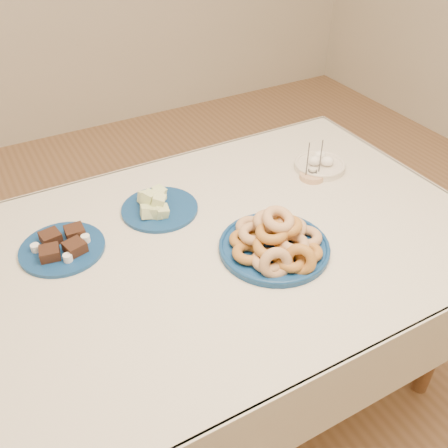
{
  "coord_description": "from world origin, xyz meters",
  "views": [
    {
      "loc": [
        -0.56,
        -1.06,
        1.73
      ],
      "look_at": [
        0.0,
        -0.05,
        0.85
      ],
      "focal_mm": 40.0,
      "sensor_mm": 36.0,
      "label": 1
    }
  ],
  "objects_px": {
    "dining_table": "(217,266)",
    "candle_holder": "(312,175)",
    "egg_bowl": "(320,165)",
    "melon_plate": "(158,206)",
    "donut_platter": "(276,242)",
    "brownie_plate": "(62,246)"
  },
  "relations": [
    {
      "from": "dining_table",
      "to": "egg_bowl",
      "type": "height_order",
      "value": "egg_bowl"
    },
    {
      "from": "candle_holder",
      "to": "egg_bowl",
      "type": "height_order",
      "value": "candle_holder"
    },
    {
      "from": "candle_holder",
      "to": "dining_table",
      "type": "bearing_deg",
      "value": -162.64
    },
    {
      "from": "brownie_plate",
      "to": "melon_plate",
      "type": "bearing_deg",
      "value": 7.84
    },
    {
      "from": "donut_platter",
      "to": "egg_bowl",
      "type": "height_order",
      "value": "donut_platter"
    },
    {
      "from": "melon_plate",
      "to": "dining_table",
      "type": "bearing_deg",
      "value": -67.76
    },
    {
      "from": "donut_platter",
      "to": "dining_table",
      "type": "bearing_deg",
      "value": 135.43
    },
    {
      "from": "melon_plate",
      "to": "egg_bowl",
      "type": "xyz_separation_m",
      "value": [
        0.64,
        -0.04,
        -0.0
      ]
    },
    {
      "from": "melon_plate",
      "to": "donut_platter",
      "type": "bearing_deg",
      "value": -57.96
    },
    {
      "from": "dining_table",
      "to": "candle_holder",
      "type": "relative_size",
      "value": 11.17
    },
    {
      "from": "egg_bowl",
      "to": "brownie_plate",
      "type": "bearing_deg",
      "value": -179.89
    },
    {
      "from": "dining_table",
      "to": "brownie_plate",
      "type": "relative_size",
      "value": 6.59
    },
    {
      "from": "dining_table",
      "to": "donut_platter",
      "type": "bearing_deg",
      "value": -44.57
    },
    {
      "from": "donut_platter",
      "to": "candle_holder",
      "type": "height_order",
      "value": "candle_holder"
    },
    {
      "from": "dining_table",
      "to": "candle_holder",
      "type": "bearing_deg",
      "value": 17.36
    },
    {
      "from": "brownie_plate",
      "to": "egg_bowl",
      "type": "bearing_deg",
      "value": 0.11
    },
    {
      "from": "dining_table",
      "to": "candle_holder",
      "type": "distance_m",
      "value": 0.52
    },
    {
      "from": "dining_table",
      "to": "melon_plate",
      "type": "bearing_deg",
      "value": 112.24
    },
    {
      "from": "brownie_plate",
      "to": "candle_holder",
      "type": "height_order",
      "value": "candle_holder"
    },
    {
      "from": "melon_plate",
      "to": "candle_holder",
      "type": "distance_m",
      "value": 0.58
    },
    {
      "from": "egg_bowl",
      "to": "dining_table",
      "type": "bearing_deg",
      "value": -160.89
    },
    {
      "from": "egg_bowl",
      "to": "melon_plate",
      "type": "bearing_deg",
      "value": 176.1
    }
  ]
}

